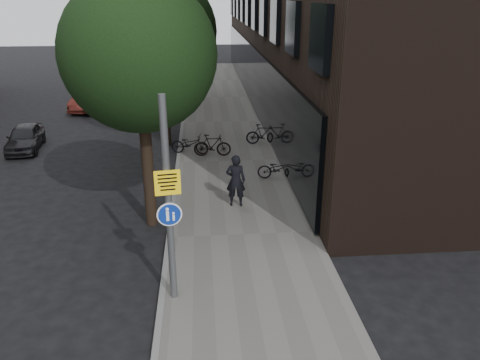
{
  "coord_description": "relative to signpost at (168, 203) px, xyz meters",
  "views": [
    {
      "loc": [
        -0.91,
        -9.12,
        6.92
      ],
      "look_at": [
        0.12,
        3.06,
        2.0
      ],
      "focal_mm": 35.0,
      "sensor_mm": 36.0,
      "label": 1
    }
  ],
  "objects": [
    {
      "name": "parked_bike_curb_far",
      "position": [
        1.22,
        10.33,
        -1.97
      ],
      "size": [
        1.67,
        0.56,
        0.99
      ],
      "primitive_type": "imported",
      "rotation": [
        0.0,
        0.0,
        1.52
      ],
      "color": "black",
      "rests_on": "sidewalk"
    },
    {
      "name": "sidewalk",
      "position": [
        1.95,
        9.62,
        -2.53
      ],
      "size": [
        4.5,
        60.0,
        0.12
      ],
      "primitive_type": "cube",
      "color": "#65625D",
      "rests_on": "ground"
    },
    {
      "name": "parked_bike_facade_near",
      "position": [
        3.7,
        7.36,
        -2.05
      ],
      "size": [
        1.66,
        0.79,
        0.84
      ],
      "primitive_type": "imported",
      "rotation": [
        0.0,
        0.0,
        1.42
      ],
      "color": "black",
      "rests_on": "sidewalk"
    },
    {
      "name": "parked_bike_curb_near",
      "position": [
        0.22,
        10.76,
        -2.02
      ],
      "size": [
        1.81,
        0.99,
        0.9
      ],
      "primitive_type": "imported",
      "rotation": [
        0.0,
        0.0,
        1.33
      ],
      "color": "black",
      "rests_on": "sidewalk"
    },
    {
      "name": "street_tree_far",
      "position": [
        -0.83,
        21.76,
        2.52
      ],
      "size": [
        5.0,
        5.0,
        7.8
      ],
      "color": "black",
      "rests_on": "ground"
    },
    {
      "name": "curb_edge",
      "position": [
        -0.3,
        9.62,
        -2.53
      ],
      "size": [
        0.15,
        60.0,
        0.13
      ],
      "primitive_type": "cube",
      "color": "slate",
      "rests_on": "ground"
    },
    {
      "name": "street_tree_mid",
      "position": [
        -0.83,
        12.76,
        2.52
      ],
      "size": [
        5.0,
        5.0,
        7.8
      ],
      "color": "black",
      "rests_on": "ground"
    },
    {
      "name": "parked_car_mid",
      "position": [
        -6.37,
        20.35,
        -1.94
      ],
      "size": [
        1.58,
        4.0,
        1.3
      ],
      "primitive_type": "imported",
      "rotation": [
        0.0,
        0.0,
        -0.05
      ],
      "color": "#5D211A",
      "rests_on": "ground"
    },
    {
      "name": "parked_car_far",
      "position": [
        -6.85,
        29.25,
        -1.98
      ],
      "size": [
        2.16,
        4.36,
        1.22
      ],
      "primitive_type": "imported",
      "rotation": [
        0.0,
        0.0,
        0.11
      ],
      "color": "black",
      "rests_on": "ground"
    },
    {
      "name": "street_tree_near",
      "position": [
        -0.83,
        4.26,
        2.52
      ],
      "size": [
        4.4,
        4.4,
        7.5
      ],
      "color": "black",
      "rests_on": "ground"
    },
    {
      "name": "ground",
      "position": [
        1.7,
        -0.38,
        -2.59
      ],
      "size": [
        120.0,
        120.0,
        0.0
      ],
      "primitive_type": "plane",
      "color": "black",
      "rests_on": "ground"
    },
    {
      "name": "parked_car_near",
      "position": [
        -7.52,
        12.38,
        -2.0
      ],
      "size": [
        1.81,
        3.6,
        1.18
      ],
      "primitive_type": "imported",
      "rotation": [
        0.0,
        0.0,
        0.12
      ],
      "color": "black",
      "rests_on": "ground"
    },
    {
      "name": "signpost",
      "position": [
        0.0,
        0.0,
        0.0
      ],
      "size": [
        0.56,
        0.16,
        4.89
      ],
      "rotation": [
        0.0,
        0.0,
        0.14
      ],
      "color": "#595B5E",
      "rests_on": "sidewalk"
    },
    {
      "name": "parked_bike_facade_far",
      "position": [
        3.7,
        11.9,
        -1.98
      ],
      "size": [
        1.66,
        0.56,
        0.98
      ],
      "primitive_type": "imported",
      "rotation": [
        0.0,
        0.0,
        1.51
      ],
      "color": "black",
      "rests_on": "sidewalk"
    },
    {
      "name": "pedestrian",
      "position": [
        1.87,
        5.06,
        -1.56
      ],
      "size": [
        0.71,
        0.51,
        1.81
      ],
      "primitive_type": "imported",
      "rotation": [
        0.0,
        0.0,
        3.02
      ],
      "color": "black",
      "rests_on": "sidewalk"
    }
  ]
}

